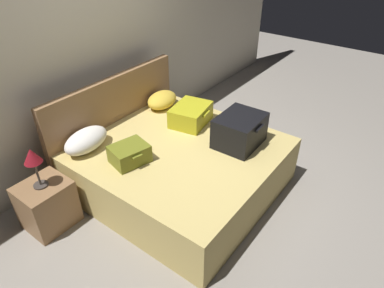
{
  "coord_description": "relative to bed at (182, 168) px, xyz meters",
  "views": [
    {
      "loc": [
        -2.24,
        -1.42,
        2.49
      ],
      "look_at": [
        0.0,
        0.26,
        0.62
      ],
      "focal_mm": 31.88,
      "sensor_mm": 36.0,
      "label": 1
    }
  ],
  "objects": [
    {
      "name": "pillow_center_head",
      "position": [
        0.57,
        0.75,
        0.35
      ],
      "size": [
        0.48,
        0.37,
        0.18
      ],
      "primitive_type": "ellipsoid",
      "rotation": [
        0.0,
        0.0,
        0.15
      ],
      "color": "gold",
      "rests_on": "bed"
    },
    {
      "name": "pillow_near_headboard",
      "position": [
        -0.59,
        0.75,
        0.36
      ],
      "size": [
        0.54,
        0.35,
        0.21
      ],
      "primitive_type": "ellipsoid",
      "rotation": [
        0.0,
        0.0,
        0.12
      ],
      "color": "white",
      "rests_on": "bed"
    },
    {
      "name": "hard_case_large",
      "position": [
        0.42,
        -0.43,
        0.42
      ],
      "size": [
        0.51,
        0.44,
        0.32
      ],
      "rotation": [
        0.0,
        0.0,
        0.03
      ],
      "color": "black",
      "rests_on": "bed"
    },
    {
      "name": "hard_case_small",
      "position": [
        -0.48,
        0.25,
        0.35
      ],
      "size": [
        0.4,
        0.35,
        0.18
      ],
      "rotation": [
        0.0,
        0.0,
        -0.24
      ],
      "color": "olive",
      "rests_on": "bed"
    },
    {
      "name": "nightstand",
      "position": [
        -1.18,
        0.68,
        -0.02
      ],
      "size": [
        0.44,
        0.4,
        0.47
      ],
      "primitive_type": "cube",
      "color": "olive",
      "rests_on": "ground"
    },
    {
      "name": "back_wall",
      "position": [
        0.0,
        1.25,
        1.04
      ],
      "size": [
        8.0,
        0.1,
        2.6
      ],
      "primitive_type": "cube",
      "color": "beige",
      "rests_on": "ground"
    },
    {
      "name": "ground_plane",
      "position": [
        0.0,
        -0.4,
        -0.26
      ],
      "size": [
        12.0,
        12.0,
        0.0
      ],
      "primitive_type": "plane",
      "color": "gray"
    },
    {
      "name": "headboard",
      "position": [
        0.0,
        0.97,
        0.26
      ],
      "size": [
        1.84,
        0.08,
        1.04
      ],
      "primitive_type": "cube",
      "color": "olive",
      "rests_on": "ground"
    },
    {
      "name": "hard_case_medium",
      "position": [
        0.46,
        0.23,
        0.37
      ],
      "size": [
        0.52,
        0.44,
        0.21
      ],
      "rotation": [
        0.0,
        0.0,
        0.2
      ],
      "color": "gold",
      "rests_on": "bed"
    },
    {
      "name": "bed",
      "position": [
        0.0,
        0.0,
        0.0
      ],
      "size": [
        1.81,
        1.85,
        0.52
      ],
      "primitive_type": "cube",
      "color": "tan",
      "rests_on": "ground"
    },
    {
      "name": "table_lamp",
      "position": [
        -1.18,
        0.68,
        0.52
      ],
      "size": [
        0.16,
        0.16,
        0.4
      ],
      "color": "#3F3833",
      "rests_on": "nightstand"
    }
  ]
}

